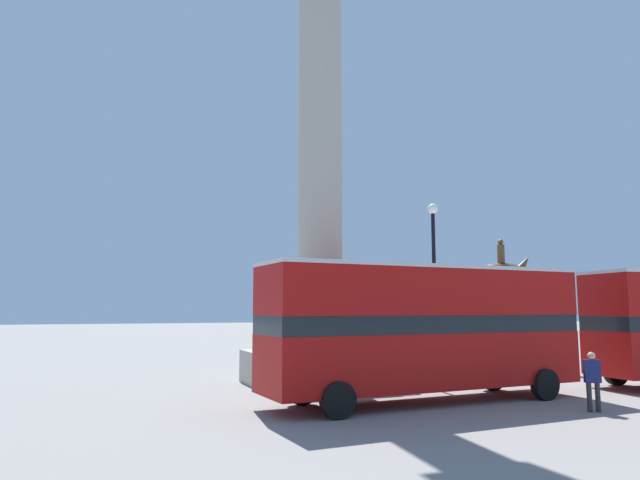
# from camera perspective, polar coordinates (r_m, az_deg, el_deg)

# --- Properties ---
(ground_plane) EXTENTS (200.00, 200.00, 0.00)m
(ground_plane) POSITION_cam_1_polar(r_m,az_deg,el_deg) (22.51, 0.00, -14.41)
(ground_plane) COLOR gray
(monument_column) EXTENTS (5.09, 5.09, 21.51)m
(monument_column) POSITION_cam_1_polar(r_m,az_deg,el_deg) (22.68, 0.00, 3.39)
(monument_column) COLOR #ADA593
(monument_column) RESTS_ON ground_plane
(bus_a) EXTENTS (10.92, 3.28, 4.31)m
(bus_a) POSITION_cam_1_polar(r_m,az_deg,el_deg) (18.76, 10.50, -8.49)
(bus_a) COLOR #A80F0C
(bus_a) RESTS_ON ground_plane
(equestrian_statue) EXTENTS (4.68, 4.07, 6.39)m
(equestrian_statue) POSITION_cam_1_polar(r_m,az_deg,el_deg) (29.67, 17.93, -8.79)
(equestrian_statue) COLOR #ADA593
(equestrian_statue) RESTS_ON ground_plane
(street_lamp) EXTENTS (0.39, 0.39, 6.88)m
(street_lamp) POSITION_cam_1_polar(r_m,az_deg,el_deg) (21.59, 11.39, -4.89)
(street_lamp) COLOR black
(street_lamp) RESTS_ON ground_plane
(pedestrian_near_lamp) EXTENTS (0.48, 0.35, 1.70)m
(pedestrian_near_lamp) POSITION_cam_1_polar(r_m,az_deg,el_deg) (18.66, 25.60, -12.36)
(pedestrian_near_lamp) COLOR #28282D
(pedestrian_near_lamp) RESTS_ON ground_plane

